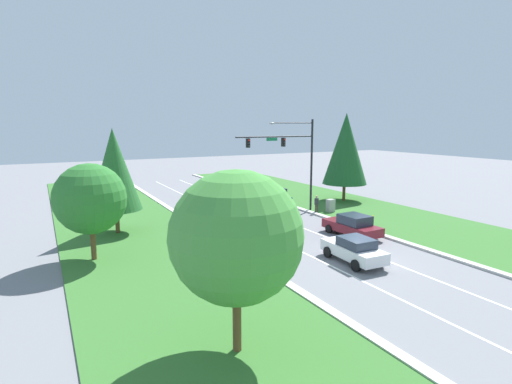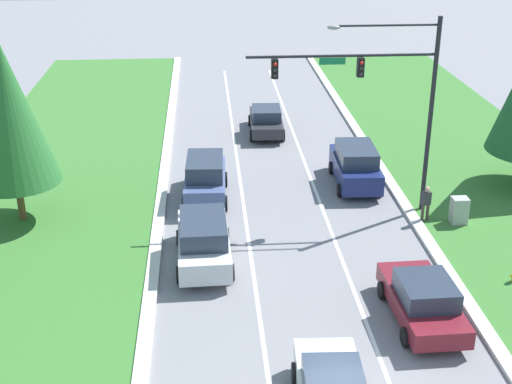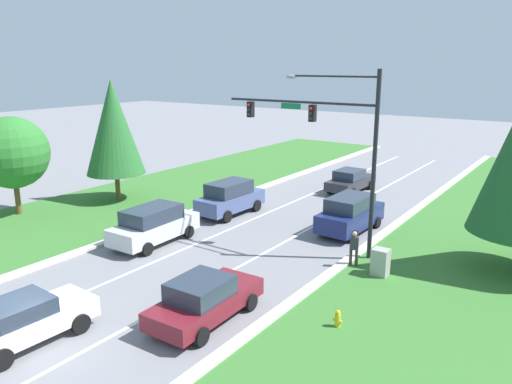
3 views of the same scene
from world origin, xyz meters
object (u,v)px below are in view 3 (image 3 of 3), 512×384
Objects in this scene: oak_near_left_tree at (12,153)px; conifer_mid_left_tree at (113,127)px; utility_cabinet at (380,263)px; slate_blue_suv at (230,198)px; fire_hydrant at (338,320)px; navy_suv at (350,213)px; burgundy_sedan at (204,299)px; silver_suv at (154,225)px; traffic_signal_mast at (331,133)px; pedestrian at (354,247)px; charcoal_sedan at (350,181)px; white_sedan at (26,320)px.

conifer_mid_left_tree is (2.36, 5.68, 1.09)m from oak_near_left_tree.
oak_near_left_tree is (-21.49, -3.84, 3.23)m from utility_cabinet.
slate_blue_suv reaches higher than fire_hydrant.
slate_blue_suv is at bearing 35.57° from oak_near_left_tree.
navy_suv is at bearing 112.20° from fire_hydrant.
burgundy_sedan is at bearing -88.75° from navy_suv.
burgundy_sedan reaches higher than utility_cabinet.
fire_hydrant is (0.42, -5.06, -0.29)m from utility_cabinet.
silver_suv is 9.96m from conifer_mid_left_tree.
silver_suv is at bearing -166.91° from utility_cabinet.
utility_cabinet is (3.60, -4.81, -0.40)m from navy_suv.
burgundy_sedan is at bearing -54.29° from slate_blue_suv.
oak_near_left_tree is at bearing 176.82° from fire_hydrant.
traffic_signal_mast is at bearing 16.70° from oak_near_left_tree.
burgundy_sedan is (-0.39, -8.83, -4.98)m from traffic_signal_mast.
silver_suv is 11.84m from fire_hydrant.
oak_near_left_tree is (-10.35, -1.25, 2.87)m from silver_suv.
navy_suv is 0.80× the size of oak_near_left_tree.
pedestrian reaches higher than utility_cabinet.
utility_cabinet is 1.80× the size of fire_hydrant.
oak_near_left_tree is (-17.88, -8.66, 2.83)m from navy_suv.
conifer_mid_left_tree is at bearing -165.29° from slate_blue_suv.
navy_suv reaches higher than charcoal_sedan.
utility_cabinet is (3.76, 7.24, -0.19)m from burgundy_sedan.
silver_suv reaches higher than pedestrian.
utility_cabinet is at bearing -5.48° from conifer_mid_left_tree.
silver_suv is at bearing 146.35° from burgundy_sedan.
traffic_signal_mast reaches higher than utility_cabinet.
fire_hydrant is (11.43, -8.71, -0.71)m from slate_blue_suv.
burgundy_sedan is 1.07× the size of white_sedan.
fire_hydrant is (4.19, 2.18, -0.48)m from burgundy_sedan.
pedestrian reaches higher than charcoal_sedan.
oak_near_left_tree reaches higher than slate_blue_suv.
traffic_signal_mast reaches higher than white_sedan.
white_sedan is 16.21m from oak_near_left_tree.
traffic_signal_mast reaches higher than silver_suv.
fire_hydrant is (1.82, -5.41, -0.59)m from pedestrian.
white_sedan is 0.74× the size of oak_near_left_tree.
silver_suv is 3.93× the size of utility_cabinet.
oak_near_left_tree reaches higher than burgundy_sedan.
oak_near_left_tree reaches higher than pedestrian.
white_sedan is 15.73m from slate_blue_suv.
conifer_mid_left_tree is at bearing 149.54° from silver_suv.
oak_near_left_tree is at bearing -142.32° from slate_blue_suv.
pedestrian is (9.74, 2.94, -0.05)m from silver_suv.
traffic_signal_mast is at bearing -83.94° from navy_suv.
white_sedan is at bearing -140.50° from fire_hydrant.
utility_cabinet is at bearing 10.14° from oak_near_left_tree.
pedestrian is at bearing 71.27° from burgundy_sedan.
utility_cabinet is 0.21× the size of oak_near_left_tree.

